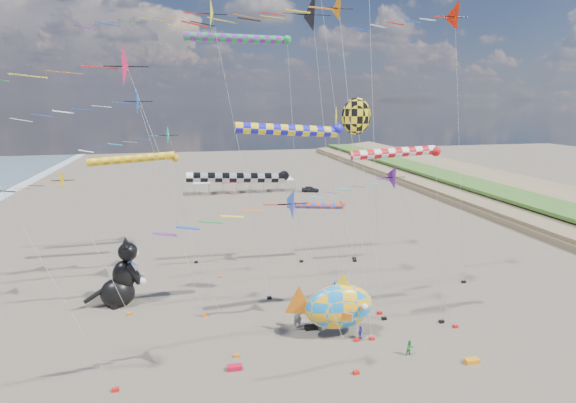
{
  "coord_description": "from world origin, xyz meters",
  "views": [
    {
      "loc": [
        -8.37,
        -19.17,
        16.24
      ],
      "look_at": [
        -1.28,
        12.0,
        9.05
      ],
      "focal_mm": 28.0,
      "sensor_mm": 36.0,
      "label": 1
    }
  ],
  "objects_px": {
    "child_blue": "(360,333)",
    "child_green": "(410,348)",
    "parked_car": "(310,189)",
    "cat_inflatable": "(120,272)",
    "fish_inflatable": "(338,307)",
    "person_adult": "(298,316)"
  },
  "relations": [
    {
      "from": "fish_inflatable",
      "to": "person_adult",
      "type": "distance_m",
      "value": 3.28
    },
    {
      "from": "child_green",
      "to": "parked_car",
      "type": "distance_m",
      "value": 53.87
    },
    {
      "from": "person_adult",
      "to": "parked_car",
      "type": "xyz_separation_m",
      "value": [
        14.38,
        48.07,
        -0.4
      ]
    },
    {
      "from": "cat_inflatable",
      "to": "child_green",
      "type": "xyz_separation_m",
      "value": [
        19.24,
        -12.17,
        -2.23
      ]
    },
    {
      "from": "fish_inflatable",
      "to": "person_adult",
      "type": "height_order",
      "value": "fish_inflatable"
    },
    {
      "from": "person_adult",
      "to": "parked_car",
      "type": "distance_m",
      "value": 50.18
    },
    {
      "from": "child_green",
      "to": "person_adult",
      "type": "bearing_deg",
      "value": 137.77
    },
    {
      "from": "parked_car",
      "to": "fish_inflatable",
      "type": "bearing_deg",
      "value": -173.85
    },
    {
      "from": "child_blue",
      "to": "parked_car",
      "type": "distance_m",
      "value": 51.59
    },
    {
      "from": "fish_inflatable",
      "to": "child_blue",
      "type": "height_order",
      "value": "fish_inflatable"
    },
    {
      "from": "fish_inflatable",
      "to": "person_adult",
      "type": "bearing_deg",
      "value": 145.21
    },
    {
      "from": "cat_inflatable",
      "to": "child_blue",
      "type": "relative_size",
      "value": 5.99
    },
    {
      "from": "cat_inflatable",
      "to": "fish_inflatable",
      "type": "xyz_separation_m",
      "value": [
        15.49,
        -8.71,
        -0.53
      ]
    },
    {
      "from": "cat_inflatable",
      "to": "parked_car",
      "type": "relative_size",
      "value": 1.75
    },
    {
      "from": "cat_inflatable",
      "to": "parked_car",
      "type": "xyz_separation_m",
      "value": [
        27.39,
        41.07,
        -2.23
      ]
    },
    {
      "from": "child_green",
      "to": "cat_inflatable",
      "type": "bearing_deg",
      "value": 145.2
    },
    {
      "from": "child_blue",
      "to": "fish_inflatable",
      "type": "bearing_deg",
      "value": 115.95
    },
    {
      "from": "child_green",
      "to": "child_blue",
      "type": "distance_m",
      "value": 3.59
    },
    {
      "from": "person_adult",
      "to": "fish_inflatable",
      "type": "bearing_deg",
      "value": -45.23
    },
    {
      "from": "person_adult",
      "to": "child_green",
      "type": "bearing_deg",
      "value": -50.19
    },
    {
      "from": "cat_inflatable",
      "to": "person_adult",
      "type": "bearing_deg",
      "value": -36.27
    },
    {
      "from": "child_blue",
      "to": "child_green",
      "type": "bearing_deg",
      "value": -86.66
    }
  ]
}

